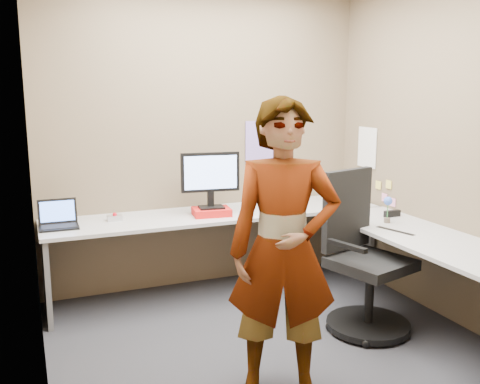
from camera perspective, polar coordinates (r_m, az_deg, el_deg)
name	(u,v)px	position (r m, az deg, el deg)	size (l,w,h in m)	color
ground	(263,337)	(4.08, 2.45, -15.18)	(3.00, 3.00, 0.00)	#222227
wall_back	(205,139)	(4.90, -3.79, 5.69)	(3.00, 3.00, 0.00)	brown
wall_right	(436,146)	(4.53, 20.19, 4.61)	(2.70, 2.70, 0.00)	brown
wall_left	(32,167)	(3.36, -21.34, 2.53)	(2.70, 2.70, 0.00)	brown
desk	(293,240)	(4.38, 5.63, -5.14)	(2.98, 2.58, 0.73)	#ABABAB
paper_ream	(212,212)	(4.59, -3.06, -2.11)	(0.31, 0.23, 0.06)	red
monitor	(210,175)	(4.54, -3.18, 1.78)	(0.50, 0.17, 0.48)	black
laptop	(58,220)	(4.43, -18.82, -2.86)	(0.30, 0.25, 0.21)	black
trackball_mouse	(115,218)	(4.52, -13.22, -2.67)	(0.12, 0.08, 0.07)	#B7B7BC
origami	(243,213)	(4.53, 0.29, -2.28)	(0.10, 0.10, 0.06)	white
stapler	(392,214)	(4.71, 15.92, -2.23)	(0.15, 0.04, 0.06)	black
flower	(388,205)	(4.47, 15.49, -1.39)	(0.07, 0.07, 0.22)	brown
calendar_purple	(260,142)	(5.09, 2.17, 5.34)	(0.30, 0.01, 0.40)	#846BB7
calendar_white	(367,147)	(5.23, 13.41, 4.65)	(0.01, 0.28, 0.38)	white
sticky_note_a	(389,184)	(4.99, 15.58, 0.78)	(0.01, 0.07, 0.07)	#F2E059
sticky_note_b	(384,198)	(5.06, 15.16, -0.58)	(0.01, 0.07, 0.07)	pink
sticky_note_c	(393,202)	(4.97, 15.98, -1.06)	(0.01, 0.07, 0.07)	pink
sticky_note_d	(378,185)	(5.12, 14.54, 0.72)	(0.01, 0.07, 0.07)	#F2E059
office_chair	(363,267)	(4.16, 12.98, -7.78)	(0.67, 0.65, 1.18)	black
person	(284,250)	(3.11, 4.67, -6.22)	(0.64, 0.42, 1.76)	#999399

